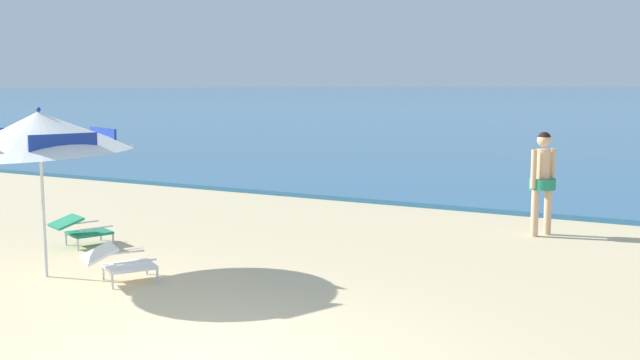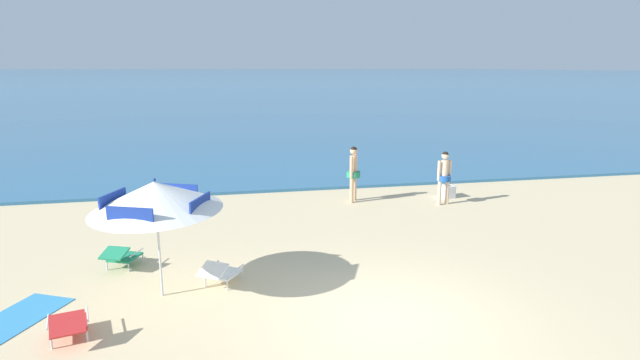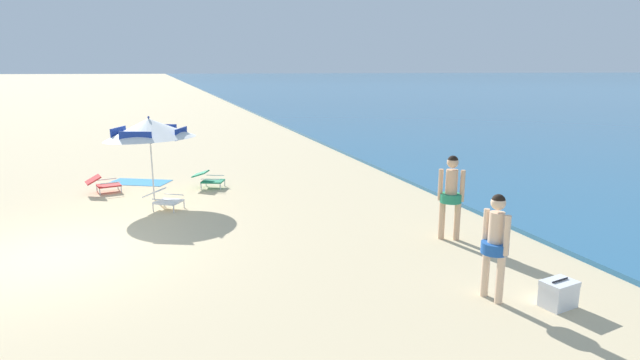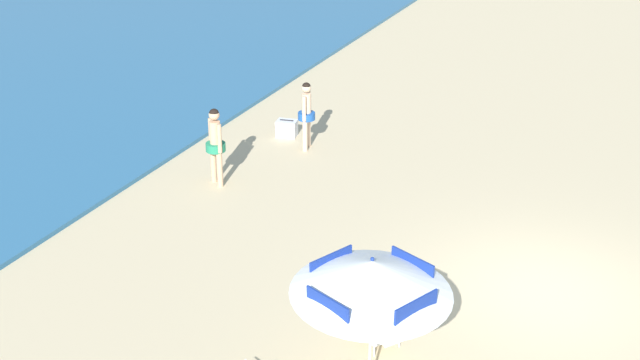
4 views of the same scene
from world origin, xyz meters
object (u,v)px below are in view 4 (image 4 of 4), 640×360
object	(u,v)px
lounge_chair_beside_umbrella	(382,332)
person_standing_near_shore	(215,141)
person_standing_beside	(306,111)
beach_umbrella_striped_main	(372,277)
cooler_box	(287,128)

from	to	relation	value
lounge_chair_beside_umbrella	person_standing_near_shore	xyz separation A→B (m)	(4.17, 5.54, 0.74)
lounge_chair_beside_umbrella	person_standing_beside	xyz separation A→B (m)	(6.80, 4.65, 0.68)
person_standing_near_shore	lounge_chair_beside_umbrella	bearing A→B (deg)	-127.00
beach_umbrella_striped_main	person_standing_near_shore	xyz separation A→B (m)	(5.24, 5.77, -0.90)
beach_umbrella_striped_main	lounge_chair_beside_umbrella	world-z (taller)	beach_umbrella_striped_main
lounge_chair_beside_umbrella	person_standing_near_shore	bearing A→B (deg)	53.00
lounge_chair_beside_umbrella	cooler_box	xyz separation A→B (m)	(7.30, 5.44, -0.07)
beach_umbrella_striped_main	lounge_chair_beside_umbrella	xyz separation A→B (m)	(1.06, 0.23, -1.63)
lounge_chair_beside_umbrella	person_standing_beside	world-z (taller)	person_standing_beside
lounge_chair_beside_umbrella	cooler_box	bearing A→B (deg)	36.68
person_standing_near_shore	cooler_box	bearing A→B (deg)	-1.88
lounge_chair_beside_umbrella	person_standing_beside	bearing A→B (deg)	34.37
person_standing_near_shore	person_standing_beside	bearing A→B (deg)	-18.74
person_standing_near_shore	beach_umbrella_striped_main	bearing A→B (deg)	-132.22
lounge_chair_beside_umbrella	person_standing_near_shore	size ratio (longest dim) A/B	0.58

